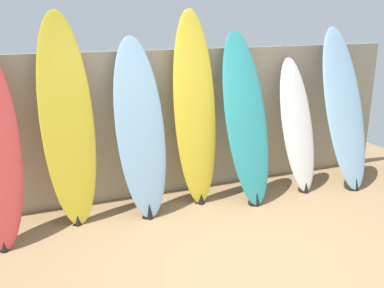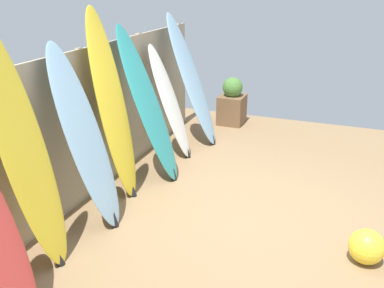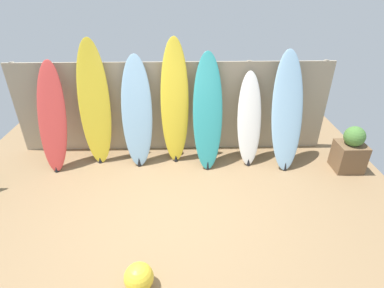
% 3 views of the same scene
% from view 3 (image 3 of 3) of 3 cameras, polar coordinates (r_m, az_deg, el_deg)
% --- Properties ---
extents(ground, '(7.68, 7.68, 0.00)m').
position_cam_3_polar(ground, '(4.70, -4.14, -13.00)').
color(ground, '#8E704C').
extents(fence_back, '(6.08, 0.11, 1.80)m').
position_cam_3_polar(fence_back, '(5.93, -3.74, 6.92)').
color(fence_back, tan).
rests_on(fence_back, ground).
extents(surfboard_red_0, '(0.52, 0.78, 1.91)m').
position_cam_3_polar(surfboard_red_0, '(5.93, -25.10, 4.61)').
color(surfboard_red_0, '#D13D38').
rests_on(surfboard_red_0, ground).
extents(surfboard_yellow_1, '(0.61, 0.58, 2.26)m').
position_cam_3_polar(surfboard_yellow_1, '(5.78, -18.09, 7.21)').
color(surfboard_yellow_1, yellow).
rests_on(surfboard_yellow_1, ground).
extents(surfboard_skyblue_2, '(0.58, 0.68, 1.99)m').
position_cam_3_polar(surfboard_skyblue_2, '(5.58, -10.45, 5.91)').
color(surfboard_skyblue_2, '#8CB7D6').
rests_on(surfboard_skyblue_2, ground).
extents(surfboard_yellow_3, '(0.53, 0.53, 2.28)m').
position_cam_3_polar(surfboard_yellow_3, '(5.54, -3.33, 7.84)').
color(surfboard_yellow_3, yellow).
rests_on(surfboard_yellow_3, ground).
extents(surfboard_teal_4, '(0.55, 0.83, 2.03)m').
position_cam_3_polar(surfboard_teal_4, '(5.45, 3.00, 6.04)').
color(surfboard_teal_4, teal).
rests_on(surfboard_teal_4, ground).
extents(surfboard_white_5, '(0.45, 0.68, 1.68)m').
position_cam_3_polar(surfboard_white_5, '(5.67, 10.85, 4.59)').
color(surfboard_white_5, white).
rests_on(surfboard_white_5, ground).
extents(surfboard_skyblue_6, '(0.59, 0.90, 2.06)m').
position_cam_3_polar(surfboard_skyblue_6, '(5.69, 17.66, 5.91)').
color(surfboard_skyblue_6, '#8CB7D6').
rests_on(surfboard_skyblue_6, ground).
extents(planter_box, '(0.49, 0.45, 0.86)m').
position_cam_3_polar(planter_box, '(6.15, 27.92, -1.15)').
color(planter_box, brown).
rests_on(planter_box, ground).
extents(beach_ball, '(0.34, 0.34, 0.34)m').
position_cam_3_polar(beach_ball, '(3.77, -10.09, -23.74)').
color(beach_ball, yellow).
rests_on(beach_ball, ground).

